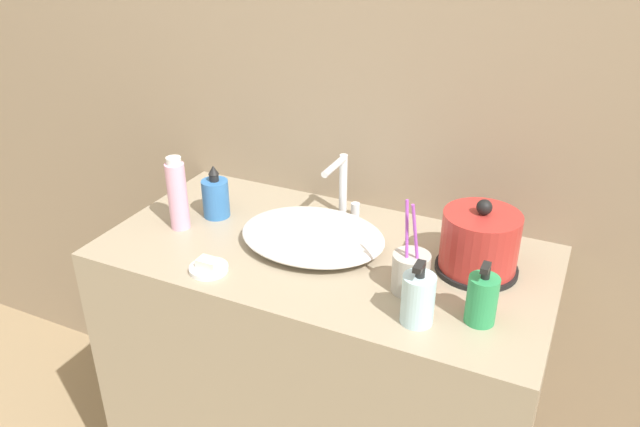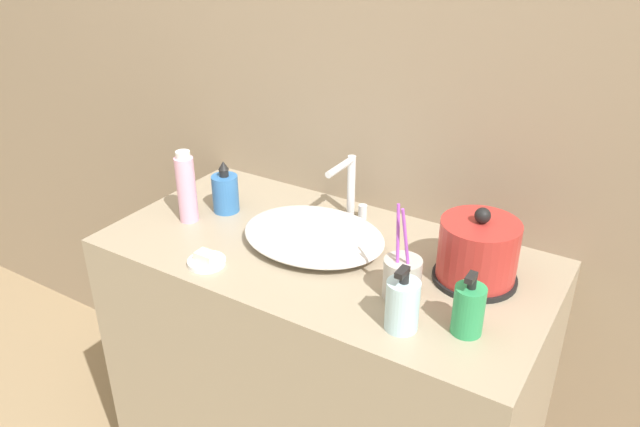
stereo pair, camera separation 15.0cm
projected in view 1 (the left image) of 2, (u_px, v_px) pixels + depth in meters
The scene contains 11 objects.
wall_back at pixel (374, 54), 1.59m from camera, with size 6.00×0.04×2.60m.
vanity_counter at pixel (324, 385), 1.74m from camera, with size 1.11×0.56×0.88m.
sink_basin at pixel (313, 235), 1.55m from camera, with size 0.37×0.29×0.05m.
faucet at pixel (343, 184), 1.66m from camera, with size 0.06×0.13×0.17m.
electric_kettle at pixel (479, 245), 1.43m from camera, with size 0.19×0.19×0.18m.
toothbrush_cup at pixel (411, 272), 1.37m from camera, with size 0.08×0.08×0.22m.
lotion_bottle at pixel (418, 298), 1.26m from camera, with size 0.07×0.07×0.15m.
shampoo_bottle at pixel (177, 194), 1.61m from camera, with size 0.05×0.05×0.20m.
mouthwash_bottle at pixel (482, 299), 1.26m from camera, with size 0.06×0.06×0.14m.
hand_cream_bottle at pixel (216, 197), 1.68m from camera, with size 0.07×0.07×0.15m.
soap_dish at pixel (209, 267), 1.45m from camera, with size 0.09×0.09×0.03m.
Camera 1 is at (0.56, -0.93, 1.67)m, focal length 35.00 mm.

